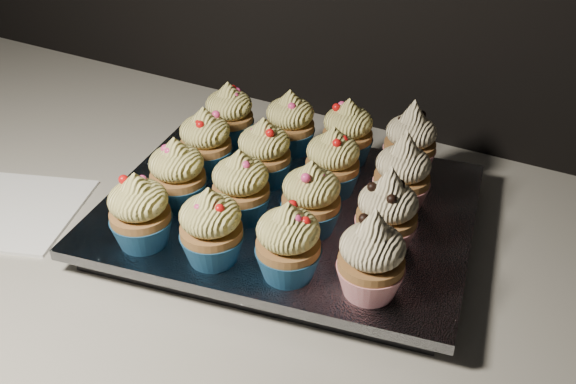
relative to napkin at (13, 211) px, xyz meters
The scene contains 20 objects.
worktop 0.50m from the napkin, 13.43° to the left, with size 2.44×0.64×0.04m, color beige.
napkin is the anchor object (origin of this frame).
baking_tray 0.33m from the napkin, 23.38° to the left, with size 0.38×0.29×0.02m, color black.
foil_lining 0.33m from the napkin, 23.38° to the left, with size 0.41×0.32×0.01m, color silver.
cupcake_0 0.22m from the napkin, ahead, with size 0.06×0.06×0.08m.
cupcake_1 0.30m from the napkin, ahead, with size 0.06×0.06×0.08m.
cupcake_2 0.37m from the napkin, ahead, with size 0.06×0.06×0.08m.
cupcake_3 0.45m from the napkin, ahead, with size 0.06×0.06×0.10m.
cupcake_4 0.22m from the napkin, 20.42° to the left, with size 0.06×0.06×0.08m.
cupcake_5 0.29m from the napkin, 17.39° to the left, with size 0.06×0.06×0.08m.
cupcake_6 0.37m from the napkin, 16.29° to the left, with size 0.06×0.06×0.08m.
cupcake_7 0.45m from the napkin, 14.95° to the left, with size 0.06×0.06×0.10m.
cupcake_8 0.25m from the napkin, 39.46° to the left, with size 0.06×0.06×0.08m.
cupcake_9 0.31m from the napkin, 31.92° to the left, with size 0.06×0.06×0.08m.
cupcake_10 0.39m from the napkin, 28.13° to the left, with size 0.06×0.06×0.08m.
cupcake_11 0.46m from the napkin, 24.75° to the left, with size 0.06×0.06×0.10m.
cupcake_12 0.29m from the napkin, 53.27° to the left, with size 0.06×0.06×0.08m.
cupcake_13 0.35m from the napkin, 44.31° to the left, with size 0.06×0.06×0.08m.
cupcake_14 0.42m from the napkin, 38.31° to the left, with size 0.06×0.06×0.08m.
cupcake_15 0.48m from the napkin, 33.93° to the left, with size 0.06×0.06×0.10m.
Camera 1 is at (0.11, 1.19, 1.34)m, focal length 40.00 mm.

